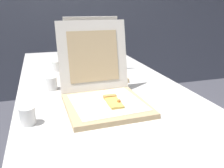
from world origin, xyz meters
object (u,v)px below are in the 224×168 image
object	(u,v)px
cup_white_far	(56,66)
cup_white_mid	(52,83)
pizza_box_middle	(94,67)
pizza_box_front	(103,93)
cup_white_near_left	(28,116)
table	(100,93)

from	to	relation	value
cup_white_far	cup_white_mid	bearing A→B (deg)	-98.10
pizza_box_middle	cup_white_far	xyz separation A→B (m)	(-0.23, 0.17, -0.02)
cup_white_far	cup_white_mid	world-z (taller)	same
pizza_box_front	cup_white_near_left	size ratio (longest dim) A/B	6.28
pizza_box_front	cup_white_mid	xyz separation A→B (m)	(-0.21, 0.27, -0.02)
cup_white_far	cup_white_mid	size ratio (longest dim) A/B	1.00
pizza_box_front	cup_white_mid	distance (m)	0.34
table	pizza_box_middle	xyz separation A→B (m)	(0.01, 0.21, 0.10)
cup_white_far	cup_white_near_left	distance (m)	0.77
pizza_box_front	pizza_box_middle	distance (m)	0.47
table	cup_white_far	size ratio (longest dim) A/B	31.98
pizza_box_middle	table	bearing A→B (deg)	-90.39
pizza_box_front	cup_white_near_left	world-z (taller)	pizza_box_front
cup_white_mid	cup_white_near_left	bearing A→B (deg)	-106.60
cup_white_near_left	pizza_box_middle	bearing A→B (deg)	55.99
cup_white_near_left	pizza_box_front	bearing A→B (deg)	18.32
pizza_box_front	pizza_box_middle	world-z (taller)	same
pizza_box_front	cup_white_far	distance (m)	0.66
pizza_box_front	cup_white_far	bearing A→B (deg)	102.85
table	cup_white_mid	xyz separation A→B (m)	(-0.26, 0.01, 0.08)
table	cup_white_far	bearing A→B (deg)	119.00
cup_white_near_left	cup_white_mid	xyz separation A→B (m)	(0.11, 0.38, 0.00)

